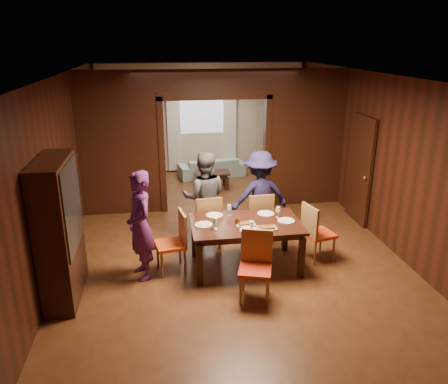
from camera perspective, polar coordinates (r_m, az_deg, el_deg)
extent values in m
plane|color=#492A14|center=(8.03, 0.37, -6.10)|extent=(9.00, 9.00, 0.00)
cube|color=silver|center=(7.27, 0.42, 14.99)|extent=(5.50, 9.00, 0.02)
cube|color=black|center=(11.89, -2.96, 9.65)|extent=(5.50, 0.02, 2.90)
cube|color=black|center=(7.62, -20.52, 2.87)|extent=(0.02, 9.00, 2.90)
cube|color=black|center=(8.38, 19.37, 4.43)|extent=(0.02, 9.00, 2.90)
cube|color=black|center=(9.09, -13.31, 4.48)|extent=(1.65, 0.15, 2.40)
cube|color=black|center=(9.55, 10.44, 5.39)|extent=(1.65, 0.15, 2.40)
cube|color=black|center=(8.87, -1.21, 14.17)|extent=(5.50, 0.15, 0.50)
cube|color=beige|center=(11.86, -2.94, 9.62)|extent=(5.40, 0.04, 2.85)
imported|color=#552263|center=(6.60, -10.89, -4.34)|extent=(0.59, 0.71, 1.68)
imported|color=#515258|center=(7.67, -2.57, -0.73)|extent=(0.88, 0.73, 1.65)
imported|color=#1B193F|center=(7.78, 4.69, -0.52)|extent=(1.12, 0.73, 1.63)
imported|color=#98C2C7|center=(11.55, -1.63, 3.26)|extent=(1.81, 0.94, 0.50)
imported|color=black|center=(6.94, 3.68, -3.12)|extent=(0.37, 0.37, 0.09)
cube|color=black|center=(6.96, 2.83, -6.89)|extent=(1.71, 1.06, 0.76)
cube|color=black|center=(10.67, -1.47, 1.60)|extent=(0.80, 0.50, 0.40)
cube|color=black|center=(6.34, -20.70, -4.76)|extent=(0.40, 1.20, 2.00)
cube|color=black|center=(8.89, 17.36, 2.78)|extent=(0.06, 0.90, 2.10)
cube|color=silver|center=(11.79, -2.95, 10.79)|extent=(1.20, 0.03, 1.30)
cube|color=white|center=(11.78, -6.56, 8.47)|extent=(0.35, 0.06, 2.40)
cube|color=white|center=(11.92, 0.74, 8.72)|extent=(0.35, 0.06, 2.40)
cylinder|color=silver|center=(6.71, -2.68, -4.27)|extent=(0.27, 0.27, 0.01)
cylinder|color=silver|center=(7.05, -1.28, -3.04)|extent=(0.27, 0.27, 0.01)
cylinder|color=silver|center=(7.15, 5.47, -2.82)|extent=(0.27, 0.27, 0.01)
cylinder|color=silver|center=(6.92, 8.10, -3.71)|extent=(0.27, 0.27, 0.01)
cylinder|color=white|center=(6.53, 3.26, -4.99)|extent=(0.27, 0.27, 0.01)
cube|color=gray|center=(6.72, 2.84, -4.14)|extent=(0.30, 0.20, 0.04)
cube|color=slate|center=(6.61, 5.62, -4.64)|extent=(0.30, 0.20, 0.04)
cylinder|color=white|center=(6.52, 3.60, -4.42)|extent=(0.07, 0.07, 0.14)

